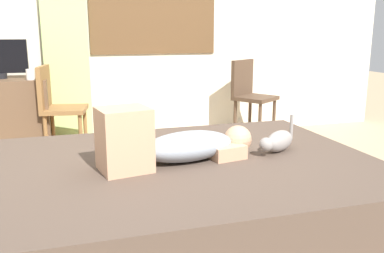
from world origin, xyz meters
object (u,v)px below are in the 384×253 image
(cat, at_px, (278,141))
(tv_monitor, at_px, (0,58))
(chair_spare, at_px, (250,93))
(person_lying, at_px, (173,143))
(cup, at_px, (31,74))
(chair_by_desk, at_px, (57,105))
(bed, at_px, (186,196))

(cat, xyz_separation_m, tv_monitor, (-1.78, 1.91, 0.42))
(chair_spare, bearing_deg, tv_monitor, 179.01)
(person_lying, distance_m, cat, 0.68)
(cup, relative_size, chair_by_desk, 0.11)
(cup, bearing_deg, chair_by_desk, -5.78)
(chair_spare, bearing_deg, person_lying, -125.32)
(person_lying, xyz_separation_m, cat, (0.67, 0.02, -0.05))
(chair_by_desk, height_order, chair_spare, same)
(bed, height_order, cat, cat)
(cup, bearing_deg, person_lying, -64.46)
(cat, xyz_separation_m, chair_spare, (0.67, 1.87, 0.01))
(bed, height_order, cup, cup)
(cat, relative_size, tv_monitor, 0.66)
(chair_spare, bearing_deg, cup, -176.87)
(bed, bearing_deg, chair_by_desk, 112.87)
(cup, bearing_deg, cat, -48.99)
(cat, distance_m, tv_monitor, 2.65)
(person_lying, xyz_separation_m, cup, (-0.85, 1.77, 0.24))
(bed, height_order, chair_spare, chair_spare)
(bed, relative_size, tv_monitor, 4.69)
(bed, bearing_deg, person_lying, -164.78)
(person_lying, height_order, chair_spare, chair_spare)
(cat, height_order, cup, cup)
(bed, relative_size, chair_spare, 2.63)
(cat, height_order, chair_by_desk, chair_by_desk)
(chair_by_desk, bearing_deg, cup, 174.22)
(person_lying, height_order, cup, cup)
(cat, xyz_separation_m, cup, (-1.52, 1.75, 0.28))
(cat, height_order, chair_spare, chair_spare)
(tv_monitor, xyz_separation_m, chair_by_desk, (0.46, -0.18, -0.41))
(bed, bearing_deg, chair_spare, 56.04)
(bed, bearing_deg, tv_monitor, 121.96)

